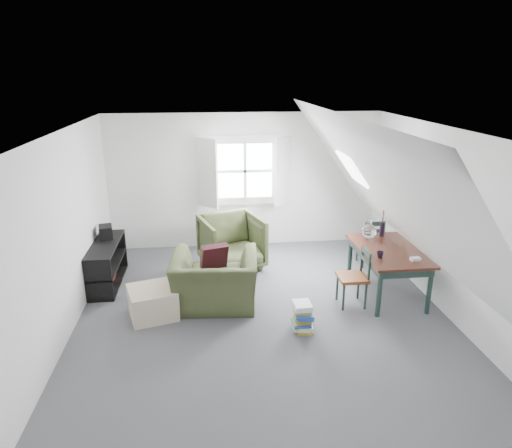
{
  "coord_description": "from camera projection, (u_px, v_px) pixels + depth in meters",
  "views": [
    {
      "loc": [
        -0.71,
        -5.5,
        3.19
      ],
      "look_at": [
        -0.03,
        0.6,
        1.13
      ],
      "focal_mm": 32.0,
      "sensor_mm": 36.0,
      "label": 1
    }
  ],
  "objects": [
    {
      "name": "floor",
      "position": [
        263.0,
        315.0,
        6.27
      ],
      "size": [
        5.5,
        5.5,
        0.0
      ],
      "primitive_type": "plane",
      "color": "#505055",
      "rests_on": "ground"
    },
    {
      "name": "ceiling",
      "position": [
        264.0,
        132.0,
        5.47
      ],
      "size": [
        5.5,
        5.5,
        0.0
      ],
      "primitive_type": "plane",
      "rotation": [
        3.14,
        0.0,
        0.0
      ],
      "color": "white",
      "rests_on": "wall_back"
    },
    {
      "name": "wall_back",
      "position": [
        245.0,
        181.0,
        8.46
      ],
      "size": [
        5.0,
        0.0,
        5.0
      ],
      "primitive_type": "plane",
      "rotation": [
        1.57,
        0.0,
        0.0
      ],
      "color": "white",
      "rests_on": "ground"
    },
    {
      "name": "wall_front",
      "position": [
        312.0,
        355.0,
        3.28
      ],
      "size": [
        5.0,
        0.0,
        5.0
      ],
      "primitive_type": "plane",
      "rotation": [
        -1.57,
        0.0,
        0.0
      ],
      "color": "white",
      "rests_on": "ground"
    },
    {
      "name": "wall_left",
      "position": [
        62.0,
        237.0,
        5.61
      ],
      "size": [
        0.0,
        5.5,
        5.5
      ],
      "primitive_type": "plane",
      "rotation": [
        1.57,
        0.0,
        1.57
      ],
      "color": "white",
      "rests_on": "ground"
    },
    {
      "name": "wall_right",
      "position": [
        448.0,
        223.0,
        6.14
      ],
      "size": [
        0.0,
        5.5,
        5.5
      ],
      "primitive_type": "plane",
      "rotation": [
        1.57,
        0.0,
        -1.57
      ],
      "color": "white",
      "rests_on": "ground"
    },
    {
      "name": "slope_left",
      "position": [
        138.0,
        194.0,
        5.54
      ],
      "size": [
        3.19,
        5.5,
        4.48
      ],
      "primitive_type": "plane",
      "rotation": [
        0.0,
        2.19,
        0.0
      ],
      "color": "white",
      "rests_on": "wall_left"
    },
    {
      "name": "slope_right",
      "position": [
        383.0,
        187.0,
        5.87
      ],
      "size": [
        3.19,
        5.5,
        4.48
      ],
      "primitive_type": "plane",
      "rotation": [
        0.0,
        -2.19,
        0.0
      ],
      "color": "white",
      "rests_on": "wall_right"
    },
    {
      "name": "dormer_window",
      "position": [
        245.0,
        171.0,
        8.33
      ],
      "size": [
        1.71,
        0.35,
        1.3
      ],
      "color": "white",
      "rests_on": "wall_back"
    },
    {
      "name": "skylight",
      "position": [
        352.0,
        169.0,
        7.1
      ],
      "size": [
        0.35,
        0.75,
        0.47
      ],
      "primitive_type": "cube",
      "rotation": [
        0.0,
        0.95,
        0.0
      ],
      "color": "white",
      "rests_on": "slope_right"
    },
    {
      "name": "armchair_near",
      "position": [
        216.0,
        305.0,
        6.55
      ],
      "size": [
        1.26,
        1.13,
        0.76
      ],
      "primitive_type": "imported",
      "rotation": [
        0.0,
        0.0,
        3.05
      ],
      "color": "#394321",
      "rests_on": "floor"
    },
    {
      "name": "armchair_far",
      "position": [
        232.0,
        266.0,
        7.86
      ],
      "size": [
        1.2,
        1.22,
        0.89
      ],
      "primitive_type": "imported",
      "rotation": [
        0.0,
        0.0,
        0.3
      ],
      "color": "#394321",
      "rests_on": "floor"
    },
    {
      "name": "throw_pillow",
      "position": [
        214.0,
        256.0,
        6.47
      ],
      "size": [
        0.42,
        0.32,
        0.39
      ],
      "primitive_type": "cube",
      "rotation": [
        0.31,
        0.0,
        0.28
      ],
      "color": "#370F18",
      "rests_on": "armchair_near"
    },
    {
      "name": "ottoman",
      "position": [
        153.0,
        302.0,
        6.21
      ],
      "size": [
        0.75,
        0.75,
        0.4
      ],
      "primitive_type": "cube",
      "rotation": [
        0.0,
        0.0,
        0.28
      ],
      "color": "beige",
      "rests_on": "floor"
    },
    {
      "name": "dining_table",
      "position": [
        388.0,
        255.0,
        6.7
      ],
      "size": [
        0.86,
        1.44,
        0.72
      ],
      "rotation": [
        0.0,
        0.0,
        -0.06
      ],
      "color": "#361911",
      "rests_on": "floor"
    },
    {
      "name": "demijohn",
      "position": [
        369.0,
        231.0,
        7.03
      ],
      "size": [
        0.23,
        0.23,
        0.32
      ],
      "rotation": [
        0.0,
        0.0,
        -0.08
      ],
      "color": "silver",
      "rests_on": "dining_table"
    },
    {
      "name": "vase_twigs",
      "position": [
        382.0,
        228.0,
        7.16
      ],
      "size": [
        0.07,
        0.08,
        0.57
      ],
      "rotation": [
        0.0,
        0.0,
        0.19
      ],
      "color": "black",
      "rests_on": "dining_table"
    },
    {
      "name": "cup",
      "position": [
        380.0,
        258.0,
        6.36
      ],
      "size": [
        0.1,
        0.1,
        0.09
      ],
      "primitive_type": "imported",
      "rotation": [
        0.0,
        0.0,
        0.07
      ],
      "color": "black",
      "rests_on": "dining_table"
    },
    {
      "name": "paper_box",
      "position": [
        415.0,
        259.0,
        6.26
      ],
      "size": [
        0.14,
        0.1,
        0.04
      ],
      "primitive_type": "cube",
      "rotation": [
        0.0,
        0.0,
        0.07
      ],
      "color": "white",
      "rests_on": "dining_table"
    },
    {
      "name": "dining_chair_far",
      "position": [
        371.0,
        241.0,
        7.79
      ],
      "size": [
        0.39,
        0.39,
        0.83
      ],
      "rotation": [
        0.0,
        0.0,
        3.49
      ],
      "color": "brown",
      "rests_on": "floor"
    },
    {
      "name": "dining_chair_near",
      "position": [
        355.0,
        276.0,
        6.44
      ],
      "size": [
        0.39,
        0.39,
        0.84
      ],
      "rotation": [
        0.0,
        0.0,
        -1.31
      ],
      "color": "brown",
      "rests_on": "floor"
    },
    {
      "name": "media_shelf",
      "position": [
        105.0,
        267.0,
        7.09
      ],
      "size": [
        0.43,
        1.3,
        0.67
      ],
      "rotation": [
        0.0,
        0.0,
        -0.05
      ],
      "color": "black",
      "rests_on": "floor"
    },
    {
      "name": "electronics_box",
      "position": [
        106.0,
        232.0,
        7.22
      ],
      "size": [
        0.25,
        0.31,
        0.22
      ],
      "primitive_type": "cube",
      "rotation": [
        0.0,
        0.0,
        0.22
      ],
      "color": "black",
      "rests_on": "media_shelf"
    },
    {
      "name": "magazine_stack",
      "position": [
        303.0,
        317.0,
        5.86
      ],
      "size": [
        0.29,
        0.34,
        0.38
      ],
      "rotation": [
        0.0,
        0.0,
        0.03
      ],
      "color": "#B29933",
      "rests_on": "floor"
    }
  ]
}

